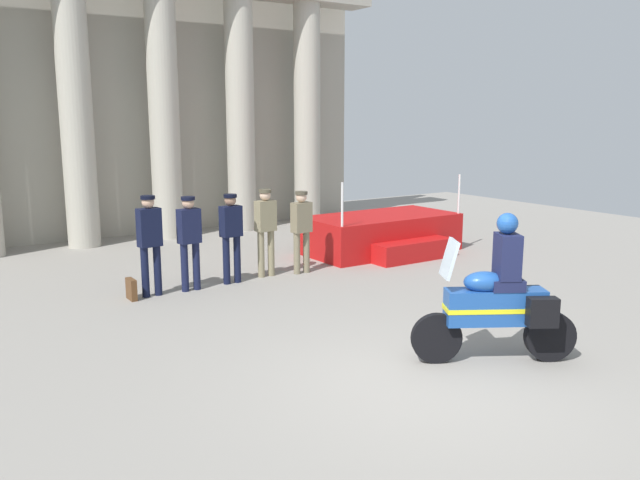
{
  "coord_description": "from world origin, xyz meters",
  "views": [
    {
      "loc": [
        -5.03,
        -5.17,
        3.06
      ],
      "look_at": [
        0.31,
        2.83,
        1.22
      ],
      "focal_mm": 36.64,
      "sensor_mm": 36.0,
      "label": 1
    }
  ],
  "objects_px": {
    "officer_in_row_2": "(231,231)",
    "officer_in_row_0": "(150,237)",
    "officer_in_row_3": "(266,225)",
    "briefcase_on_ground": "(131,289)",
    "reviewing_stand": "(383,234)",
    "motorcycle_with_rider": "(501,301)",
    "officer_in_row_4": "(302,225)",
    "officer_in_row_1": "(189,236)"
  },
  "relations": [
    {
      "from": "officer_in_row_0",
      "to": "briefcase_on_ground",
      "type": "distance_m",
      "value": 0.92
    },
    {
      "from": "officer_in_row_0",
      "to": "briefcase_on_ground",
      "type": "relative_size",
      "value": 4.84
    },
    {
      "from": "officer_in_row_3",
      "to": "officer_in_row_4",
      "type": "relative_size",
      "value": 1.04
    },
    {
      "from": "reviewing_stand",
      "to": "officer_in_row_0",
      "type": "xyz_separation_m",
      "value": [
        -5.64,
        -0.67,
        0.62
      ]
    },
    {
      "from": "officer_in_row_1",
      "to": "briefcase_on_ground",
      "type": "distance_m",
      "value": 1.34
    },
    {
      "from": "reviewing_stand",
      "to": "briefcase_on_ground",
      "type": "xyz_separation_m",
      "value": [
        -6.01,
        -0.69,
        -0.23
      ]
    },
    {
      "from": "officer_in_row_2",
      "to": "officer_in_row_0",
      "type": "bearing_deg",
      "value": -4.1
    },
    {
      "from": "officer_in_row_1",
      "to": "briefcase_on_ground",
      "type": "xyz_separation_m",
      "value": [
        -1.07,
        -0.0,
        -0.81
      ]
    },
    {
      "from": "officer_in_row_1",
      "to": "officer_in_row_4",
      "type": "xyz_separation_m",
      "value": [
        2.33,
        0.01,
        -0.03
      ]
    },
    {
      "from": "officer_in_row_3",
      "to": "motorcycle_with_rider",
      "type": "bearing_deg",
      "value": 87.4
    },
    {
      "from": "officer_in_row_0",
      "to": "reviewing_stand",
      "type": "bearing_deg",
      "value": -178.61
    },
    {
      "from": "officer_in_row_2",
      "to": "reviewing_stand",
      "type": "bearing_deg",
      "value": -176.58
    },
    {
      "from": "officer_in_row_3",
      "to": "motorcycle_with_rider",
      "type": "xyz_separation_m",
      "value": [
        0.27,
        -5.53,
        -0.2
      ]
    },
    {
      "from": "officer_in_row_0",
      "to": "motorcycle_with_rider",
      "type": "relative_size",
      "value": 0.92
    },
    {
      "from": "officer_in_row_3",
      "to": "briefcase_on_ground",
      "type": "bearing_deg",
      "value": -1.85
    },
    {
      "from": "officer_in_row_3",
      "to": "officer_in_row_4",
      "type": "bearing_deg",
      "value": 162.29
    },
    {
      "from": "officer_in_row_0",
      "to": "officer_in_row_4",
      "type": "relative_size",
      "value": 1.07
    },
    {
      "from": "officer_in_row_2",
      "to": "officer_in_row_3",
      "type": "xyz_separation_m",
      "value": [
        0.78,
        0.11,
        0.02
      ]
    },
    {
      "from": "motorcycle_with_rider",
      "to": "briefcase_on_ground",
      "type": "height_order",
      "value": "motorcycle_with_rider"
    },
    {
      "from": "reviewing_stand",
      "to": "officer_in_row_0",
      "type": "height_order",
      "value": "reviewing_stand"
    },
    {
      "from": "officer_in_row_3",
      "to": "motorcycle_with_rider",
      "type": "relative_size",
      "value": 0.89
    },
    {
      "from": "officer_in_row_0",
      "to": "officer_in_row_2",
      "type": "distance_m",
      "value": 1.54
    },
    {
      "from": "officer_in_row_0",
      "to": "officer_in_row_2",
      "type": "xyz_separation_m",
      "value": [
        1.54,
        0.03,
        -0.05
      ]
    },
    {
      "from": "officer_in_row_2",
      "to": "officer_in_row_4",
      "type": "xyz_separation_m",
      "value": [
        1.49,
        -0.05,
        -0.03
      ]
    },
    {
      "from": "officer_in_row_2",
      "to": "briefcase_on_ground",
      "type": "height_order",
      "value": "officer_in_row_2"
    },
    {
      "from": "reviewing_stand",
      "to": "officer_in_row_2",
      "type": "xyz_separation_m",
      "value": [
        -4.1,
        -0.63,
        0.57
      ]
    },
    {
      "from": "motorcycle_with_rider",
      "to": "briefcase_on_ground",
      "type": "relative_size",
      "value": 5.28
    },
    {
      "from": "motorcycle_with_rider",
      "to": "briefcase_on_ground",
      "type": "distance_m",
      "value": 6.16
    },
    {
      "from": "officer_in_row_1",
      "to": "officer_in_row_2",
      "type": "relative_size",
      "value": 1.01
    },
    {
      "from": "officer_in_row_2",
      "to": "officer_in_row_4",
      "type": "relative_size",
      "value": 1.02
    },
    {
      "from": "reviewing_stand",
      "to": "briefcase_on_ground",
      "type": "bearing_deg",
      "value": -173.43
    },
    {
      "from": "officer_in_row_0",
      "to": "officer_in_row_1",
      "type": "bearing_deg",
      "value": 172.6
    },
    {
      "from": "officer_in_row_0",
      "to": "officer_in_row_3",
      "type": "bearing_deg",
      "value": 178.07
    },
    {
      "from": "briefcase_on_ground",
      "to": "motorcycle_with_rider",
      "type": "bearing_deg",
      "value": -61.15
    },
    {
      "from": "motorcycle_with_rider",
      "to": "officer_in_row_2",
      "type": "bearing_deg",
      "value": -48.34
    },
    {
      "from": "reviewing_stand",
      "to": "motorcycle_with_rider",
      "type": "relative_size",
      "value": 1.82
    },
    {
      "from": "reviewing_stand",
      "to": "officer_in_row_4",
      "type": "height_order",
      "value": "reviewing_stand"
    },
    {
      "from": "motorcycle_with_rider",
      "to": "briefcase_on_ground",
      "type": "bearing_deg",
      "value": -30.41
    },
    {
      "from": "officer_in_row_4",
      "to": "briefcase_on_ground",
      "type": "relative_size",
      "value": 4.5
    },
    {
      "from": "briefcase_on_ground",
      "to": "officer_in_row_1",
      "type": "bearing_deg",
      "value": 0.02
    },
    {
      "from": "motorcycle_with_rider",
      "to": "officer_in_row_3",
      "type": "bearing_deg",
      "value": -56.51
    },
    {
      "from": "motorcycle_with_rider",
      "to": "officer_in_row_0",
      "type": "bearing_deg",
      "value": -33.62
    }
  ]
}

